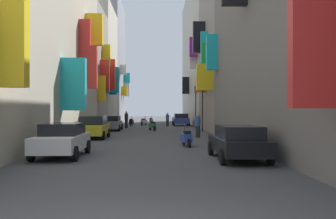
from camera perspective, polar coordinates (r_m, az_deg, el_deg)
The scene contains 23 objects.
ground_plane at distance 35.11m, azimuth -2.50°, elevation -3.24°, with size 140.00×140.00×0.00m, color #424244.
building_left_mid_a at distance 39.39m, azimuth -14.17°, elevation 5.96°, with size 7.32×7.84×12.16m.
building_left_mid_b at distance 48.37m, azimuth -11.90°, elevation 6.43°, with size 6.84×10.28×14.78m.
building_left_mid_c at distance 59.82m, azimuth -9.96°, elevation 7.11°, with size 7.02×12.58×18.76m.
building_right_mid_a at distance 35.69m, azimuth 10.54°, elevation 7.91°, with size 7.29×10.72×13.80m.
building_right_mid_b at distance 53.54m, azimuth 6.40°, elevation 8.06°, with size 6.93×25.14×18.96m.
parked_car_red at distance 57.92m, azimuth 1.68°, elevation -1.24°, with size 1.94×4.25×1.32m.
parked_car_black at distance 15.17m, azimuth 10.63°, elevation -4.83°, with size 1.92×4.41×1.36m.
parked_car_grey at distance 35.89m, azimuth -8.71°, elevation -2.00°, with size 2.00×4.00×1.38m.
parked_car_blue at distance 45.88m, azimuth 1.99°, elevation -1.50°, with size 2.01×4.06×1.48m.
parked_car_yellow at distance 26.18m, azimuth -11.36°, elevation -2.62°, with size 1.97×3.98×1.54m.
parked_car_white at distance 16.45m, azimuth -15.84°, elevation -4.37°, with size 1.86×4.04×1.42m.
scooter_silver at distance 49.43m, azimuth -2.59°, elevation -1.75°, with size 0.56×1.86×1.13m.
scooter_black at distance 45.74m, azimuth -5.62°, elevation -1.90°, with size 0.55×1.79×1.13m.
scooter_white at distance 46.71m, azimuth -3.71°, elevation -1.86°, with size 0.77×1.84×1.13m.
scooter_blue at distance 20.33m, azimuth 2.83°, elevation -4.34°, with size 0.58×1.93×1.13m.
scooter_green at distance 35.15m, azimuth -2.39°, elevation -2.48°, with size 0.76×1.78×1.13m.
pedestrian_crossing at distance 39.77m, azimuth -6.37°, elevation -1.56°, with size 0.44×0.44×1.80m.
pedestrian_near_left at distance 43.82m, azimuth -0.08°, elevation -1.55°, with size 0.45×0.45×1.60m.
pedestrian_near_right at distance 26.50m, azimuth 4.58°, elevation -2.48°, with size 0.53×0.53×1.70m.
pedestrian_mid_street at distance 32.38m, azimuth -9.50°, elevation -2.16°, with size 0.53×0.53×1.55m.
traffic_light_near_corner at distance 39.46m, azimuth 4.26°, elevation 1.52°, with size 0.26×0.34×4.46m.
traffic_light_far_corner at distance 33.66m, azimuth 5.29°, elevation 2.03°, with size 0.26×0.34×4.72m.
Camera 1 is at (0.42, -5.05, 2.02)m, focal length 39.97 mm.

